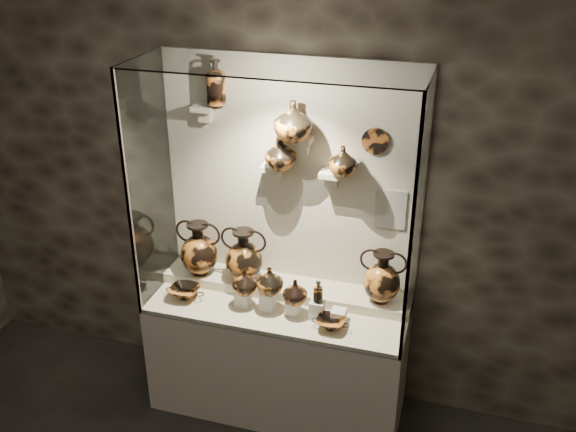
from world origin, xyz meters
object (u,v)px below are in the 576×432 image
Objects in this scene: amphora_left at (199,248)px; kylix_right at (331,322)px; amphora_right at (382,277)px; ovoid_vase_a at (281,153)px; amphora_mid at (244,256)px; ovoid_vase_c at (343,161)px; jug_a at (245,282)px; lekythos_small at (318,290)px; jug_b at (270,280)px; jug_c at (295,292)px; lekythos_tall at (216,81)px; ovoid_vase_b at (293,121)px; kylix_left at (185,291)px.

amphora_left reaches higher than kylix_right.
ovoid_vase_a is at bearing 156.43° from amphora_right.
ovoid_vase_c is (0.63, 0.07, 0.72)m from amphora_mid.
amphora_mid is at bearing 173.70° from ovoid_vase_c.
amphora_right reaches higher than jug_a.
kylix_right is (0.11, -0.09, -0.16)m from lekythos_small.
amphora_mid is 2.06× the size of jug_b.
lekythos_tall reaches higher than jug_c.
jug_a is 1.08m from ovoid_vase_b.
ovoid_vase_a is 0.39m from ovoid_vase_c.
jug_a is at bearing 174.18° from amphora_right.
lekythos_small is at bearing -17.35° from jug_a.
kylix_right is at bearing 13.86° from kylix_left.
ovoid_vase_b is at bearing 38.58° from kylix_left.
ovoid_vase_c is at bearing 89.20° from kylix_right.
jug_a is 0.44m from kylix_left.
amphora_mid is at bearing 92.09° from jug_a.
jug_a is at bearing -150.17° from ovoid_vase_b.
ovoid_vase_b reaches higher than amphora_left.
amphora_mid is at bearing 169.85° from jug_c.
jug_c is 0.87m from ovoid_vase_a.
ovoid_vase_a reaches higher than amphora_right.
kylix_right is 1.25m from ovoid_vase_b.
amphora_left is at bearing 102.80° from kylix_left.
kylix_right is 1.24× the size of ovoid_vase_c.
ovoid_vase_b is (-0.09, 0.24, 1.04)m from jug_c.
ovoid_vase_c is at bearing 66.50° from jug_c.
jug_b is at bearing -158.40° from ovoid_vase_c.
kylix_left is at bearing -172.35° from ovoid_vase_b.
lekythos_small is at bearing -57.86° from ovoid_vase_b.
amphora_right is at bearing 5.05° from jug_b.
ovoid_vase_c reaches higher than jug_b.
ovoid_vase_b reaches higher than jug_c.
kylix_left is 1.14m from ovoid_vase_a.
jug_c is (-0.51, -0.21, -0.07)m from amphora_right.
jug_b is at bearing 161.66° from kylix_right.
lekythos_small reaches higher than jug_a.
amphora_left is at bearing -125.30° from lekythos_tall.
amphora_mid reaches higher than jug_a.
amphora_left is at bearing 160.63° from amphora_right.
amphora_left is 1.88× the size of ovoid_vase_a.
amphora_left is at bearing 134.63° from jug_a.
jug_a is 0.92× the size of ovoid_vase_c.
ovoid_vase_a is at bearing 15.80° from amphora_mid.
ovoid_vase_b is (0.67, 0.26, 1.16)m from kylix_left.
ovoid_vase_b is at bearing -0.43° from ovoid_vase_a.
jug_a is at bearing -25.38° from lekythos_tall.
jug_c is at bearing -177.28° from amphora_right.
ovoid_vase_b is (0.33, 0.04, 0.95)m from amphora_mid.
amphora_right is 0.42m from lekythos_small.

